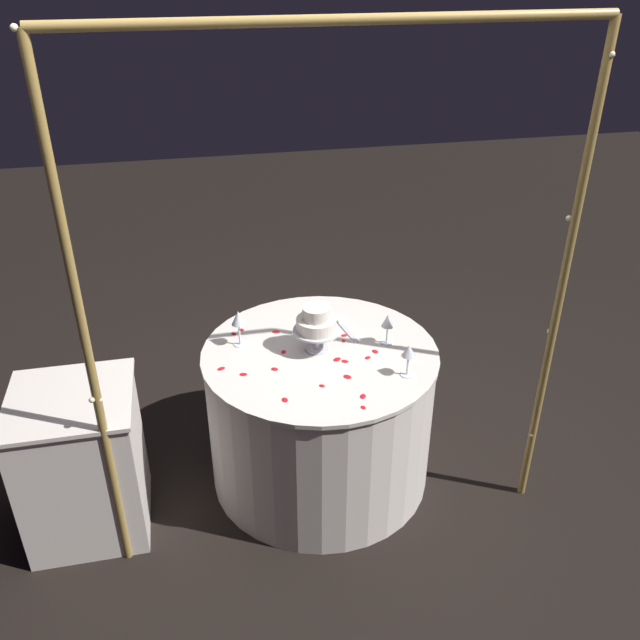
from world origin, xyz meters
TOP-DOWN VIEW (x-y plane):
  - ground_plane at (0.00, 0.00)m, footprint 12.00×12.00m
  - decorative_arch at (0.00, 0.36)m, footprint 1.97×0.06m
  - main_table at (0.00, 0.00)m, footprint 1.12×1.12m
  - side_table at (1.12, 0.10)m, footprint 0.53×0.53m
  - tiered_cake at (0.01, -0.02)m, footprint 0.22×0.22m
  - wine_glass_0 at (-0.33, -0.01)m, footprint 0.06×0.06m
  - wine_glass_1 at (0.36, -0.14)m, footprint 0.07×0.07m
  - wine_glass_2 at (-0.34, 0.27)m, footprint 0.06×0.06m
  - cake_knife at (-0.16, -0.20)m, footprint 0.07×0.29m
  - rose_petal_0 at (0.05, 0.28)m, footprint 0.03×0.03m
  - rose_petal_1 at (0.37, 0.12)m, footprint 0.04×0.03m
  - rose_petal_2 at (-0.09, 0.11)m, footprint 0.04×0.04m
  - rose_petal_3 at (-0.06, 0.09)m, footprint 0.05×0.04m
  - rose_petal_4 at (0.38, -0.24)m, footprint 0.04×0.03m
  - rose_petal_5 at (-0.07, 0.23)m, footprint 0.05×0.05m
  - rose_petal_6 at (0.23, 0.11)m, footprint 0.04×0.04m
  - rose_petal_7 at (-0.06, -0.24)m, footprint 0.03×0.02m
  - rose_petal_8 at (0.18, -0.22)m, footprint 0.05×0.04m
  - rose_petal_9 at (0.17, -0.03)m, footprint 0.03×0.04m
  - rose_petal_10 at (-0.07, -0.34)m, footprint 0.03×0.03m
  - rose_petal_11 at (0.34, -0.27)m, footprint 0.03×0.03m
  - rose_petal_12 at (0.22, 0.34)m, footprint 0.03×0.04m
  - rose_petal_13 at (-0.13, -0.06)m, footprint 0.03×0.03m
  - rose_petal_14 at (0.47, 0.05)m, footprint 0.04×0.04m
  - rose_petal_15 at (-0.25, 0.06)m, footprint 0.03×0.04m
  - rose_petal_16 at (-0.15, -0.11)m, footprint 0.04×0.03m
  - rose_petal_17 at (-0.20, 0.10)m, footprint 0.04×0.03m
  - rose_petal_18 at (-0.08, 0.46)m, footprint 0.03×0.03m
  - rose_petal_19 at (-0.04, -0.15)m, footprint 0.04×0.04m
  - rose_petal_20 at (-0.12, -0.38)m, footprint 0.03×0.03m
  - rose_petal_21 at (-0.10, 0.39)m, footprint 0.04×0.04m

SIDE VIEW (x-z plane):
  - ground_plane at x=0.00m, z-range 0.00..0.00m
  - side_table at x=1.12m, z-range 0.00..0.72m
  - main_table at x=0.00m, z-range 0.00..0.74m
  - rose_petal_0 at x=0.05m, z-range 0.74..0.75m
  - rose_petal_1 at x=0.37m, z-range 0.74..0.75m
  - rose_petal_2 at x=-0.09m, z-range 0.74..0.75m
  - rose_petal_3 at x=-0.06m, z-range 0.74..0.75m
  - rose_petal_4 at x=0.38m, z-range 0.74..0.75m
  - rose_petal_5 at x=-0.07m, z-range 0.74..0.75m
  - rose_petal_6 at x=0.23m, z-range 0.74..0.75m
  - rose_petal_7 at x=-0.06m, z-range 0.74..0.75m
  - rose_petal_8 at x=0.18m, z-range 0.74..0.75m
  - rose_petal_9 at x=0.17m, z-range 0.74..0.75m
  - rose_petal_10 at x=-0.07m, z-range 0.74..0.75m
  - rose_petal_11 at x=0.34m, z-range 0.74..0.75m
  - rose_petal_12 at x=0.22m, z-range 0.74..0.75m
  - rose_petal_13 at x=-0.13m, z-range 0.74..0.75m
  - rose_petal_14 at x=0.47m, z-range 0.74..0.75m
  - rose_petal_15 at x=-0.25m, z-range 0.74..0.75m
  - rose_petal_16 at x=-0.15m, z-range 0.74..0.75m
  - rose_petal_17 at x=-0.20m, z-range 0.74..0.75m
  - rose_petal_18 at x=-0.08m, z-range 0.74..0.75m
  - rose_petal_19 at x=-0.04m, z-range 0.74..0.75m
  - rose_petal_20 at x=-0.12m, z-range 0.74..0.75m
  - rose_petal_21 at x=-0.10m, z-range 0.74..0.75m
  - cake_knife at x=-0.16m, z-range 0.74..0.75m
  - wine_glass_0 at x=-0.33m, z-range 0.78..0.94m
  - wine_glass_2 at x=-0.34m, z-range 0.78..0.94m
  - wine_glass_1 at x=0.36m, z-range 0.79..0.97m
  - tiered_cake at x=0.01m, z-range 0.78..1.00m
  - decorative_arch at x=0.00m, z-range 0.33..2.55m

